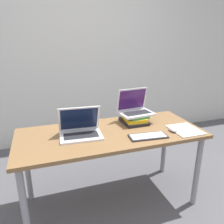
# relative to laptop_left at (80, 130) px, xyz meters

# --- Properties ---
(wall_back) EXTENTS (8.00, 0.05, 2.70)m
(wall_back) POSITION_rel_laptop_left_xyz_m (0.26, 1.47, 0.58)
(wall_back) COLOR silver
(wall_back) RESTS_ON ground_plane
(desk) EXTENTS (1.58, 0.68, 0.72)m
(desk) POSITION_rel_laptop_left_xyz_m (0.26, -0.02, -0.13)
(desk) COLOR brown
(desk) RESTS_ON ground_plane
(laptop_left) EXTENTS (0.36, 0.28, 0.24)m
(laptop_left) POSITION_rel_laptop_left_xyz_m (0.00, 0.00, 0.00)
(laptop_left) COLOR silver
(laptop_left) RESTS_ON desk
(book_stack) EXTENTS (0.22, 0.26, 0.08)m
(book_stack) POSITION_rel_laptop_left_xyz_m (0.54, 0.12, -0.01)
(book_stack) COLOR black
(book_stack) RESTS_ON desk
(laptop_on_books) EXTENTS (0.33, 0.26, 0.23)m
(laptop_on_books) POSITION_rel_laptop_left_xyz_m (0.56, 0.15, 0.08)
(laptop_on_books) COLOR silver
(laptop_on_books) RESTS_ON book_stack
(wireless_keyboard) EXTENTS (0.32, 0.16, 0.01)m
(wireless_keyboard) POSITION_rel_laptop_left_xyz_m (0.52, -0.21, -0.04)
(wireless_keyboard) COLOR #28282D
(wireless_keyboard) RESTS_ON desk
(mouse) EXTENTS (0.06, 0.10, 0.03)m
(mouse) POSITION_rel_laptop_left_xyz_m (0.78, -0.18, -0.03)
(mouse) COLOR #B2B2B7
(mouse) RESTS_ON desk
(notepad) EXTENTS (0.23, 0.28, 0.01)m
(notepad) POSITION_rel_laptop_left_xyz_m (0.89, -0.19, -0.04)
(notepad) COLOR silver
(notepad) RESTS_ON desk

